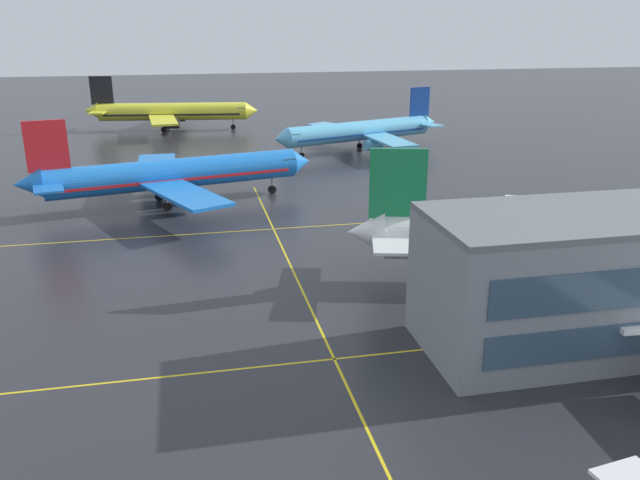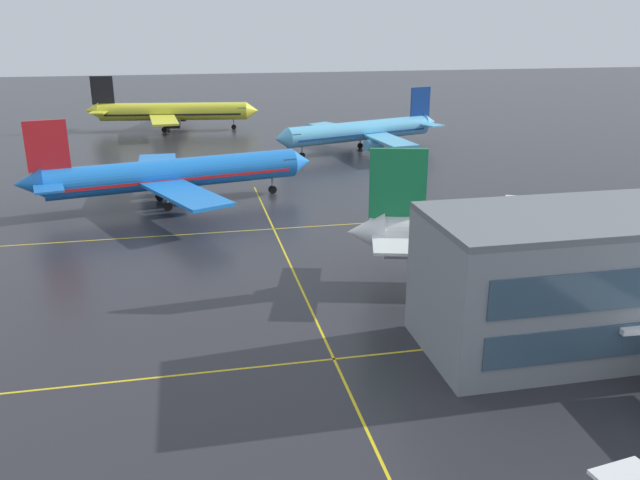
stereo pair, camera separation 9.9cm
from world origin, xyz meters
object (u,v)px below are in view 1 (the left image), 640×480
Objects in this scene: airliner_far_left_stand at (361,131)px; airliner_far_right_stand at (171,112)px; airliner_second_row at (566,240)px; airliner_third_row at (173,174)px.

airliner_far_right_stand is (-35.24, 32.74, 0.25)m from airliner_far_left_stand.
airliner_second_row is 1.04× the size of airliner_third_row.
airliner_far_left_stand is at bearing 91.04° from airliner_second_row.
airliner_second_row is 1.06× the size of airliner_far_right_stand.
airliner_second_row is 67.00m from airliner_far_left_stand.
airliner_far_left_stand is 48.10m from airliner_far_right_stand.
airliner_far_left_stand is (34.57, 30.98, -0.34)m from airliner_third_row.
airliner_third_row is at bearing 134.82° from airliner_second_row.
airliner_far_left_stand is at bearing -42.89° from airliner_far_right_stand.
airliner_third_row is 1.01× the size of airliner_far_right_stand.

